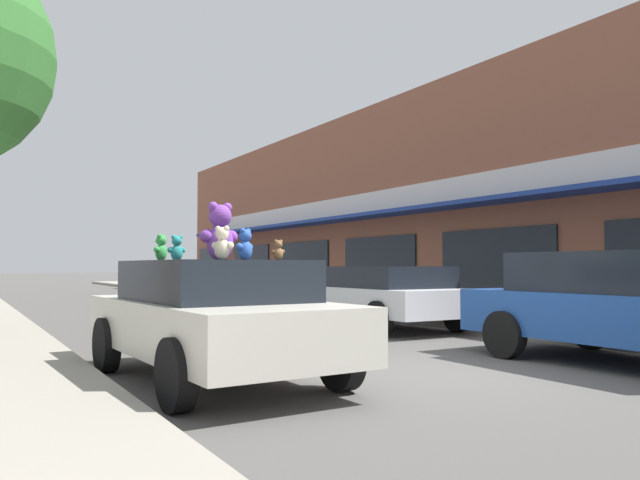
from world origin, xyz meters
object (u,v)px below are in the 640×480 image
(teddy_bear_black, at_px, (221,248))
(teddy_bear_teal, at_px, (177,248))
(teddy_bear_brown, at_px, (278,250))
(teddy_bear_cream, at_px, (222,243))
(teddy_bear_green, at_px, (161,248))
(teddy_bear_blue, at_px, (245,245))
(teddy_bear_giant, at_px, (220,233))
(plush_art_car, at_px, (214,315))
(parked_car_far_center, at_px, (379,293))
(teddy_bear_yellow, at_px, (218,252))
(parked_car_far_left, at_px, (639,303))

(teddy_bear_black, xyz_separation_m, teddy_bear_teal, (-0.54, 0.12, -0.01))
(teddy_bear_brown, height_order, teddy_bear_cream, teddy_bear_cream)
(teddy_bear_green, distance_m, teddy_bear_brown, 1.77)
(teddy_bear_blue, bearing_deg, teddy_bear_black, -122.77)
(teddy_bear_giant, bearing_deg, teddy_bear_brown, 105.93)
(plush_art_car, bearing_deg, parked_car_far_center, 35.11)
(teddy_bear_giant, xyz_separation_m, teddy_bear_green, (-0.51, 0.73, -0.18))
(teddy_bear_yellow, distance_m, teddy_bear_cream, 2.12)
(teddy_bear_green, distance_m, teddy_bear_cream, 1.78)
(teddy_bear_yellow, bearing_deg, teddy_bear_green, -18.80)
(teddy_bear_cream, height_order, parked_car_far_center, teddy_bear_cream)
(teddy_bear_yellow, height_order, parked_car_far_left, teddy_bear_yellow)
(plush_art_car, bearing_deg, teddy_bear_black, 58.00)
(teddy_bear_giant, height_order, parked_car_far_left, teddy_bear_giant)
(teddy_bear_yellow, bearing_deg, teddy_bear_brown, 58.65)
(teddy_bear_cream, distance_m, parked_car_far_center, 7.61)
(teddy_bear_green, xyz_separation_m, teddy_bear_cream, (0.13, -1.77, 0.01))
(teddy_bear_brown, distance_m, parked_car_far_center, 6.87)
(teddy_bear_brown, xyz_separation_m, teddy_bear_cream, (-0.78, -0.26, 0.06))
(teddy_bear_giant, bearing_deg, plush_art_car, 28.41)
(teddy_bear_giant, relative_size, parked_car_far_left, 0.15)
(teddy_bear_yellow, xyz_separation_m, teddy_bear_teal, (-0.72, -0.47, 0.03))
(teddy_bear_black, bearing_deg, teddy_bear_yellow, -143.41)
(teddy_bear_giant, distance_m, parked_car_far_center, 6.68)
(teddy_bear_blue, height_order, teddy_bear_cream, teddy_bear_blue)
(teddy_bear_black, bearing_deg, parked_car_far_left, 118.55)
(plush_art_car, bearing_deg, teddy_bear_green, 115.36)
(teddy_bear_yellow, relative_size, teddy_bear_cream, 0.72)
(teddy_bear_black, bearing_deg, teddy_bear_giant, 29.73)
(teddy_bear_brown, bearing_deg, teddy_bear_black, -81.39)
(teddy_bear_black, bearing_deg, teddy_bear_cream, 32.50)
(plush_art_car, xyz_separation_m, teddy_bear_teal, (-0.29, 0.56, 0.81))
(teddy_bear_blue, xyz_separation_m, parked_car_far_left, (5.17, -1.41, -0.75))
(teddy_bear_teal, bearing_deg, teddy_bear_yellow, -151.78)
(teddy_bear_cream, bearing_deg, teddy_bear_green, -33.58)
(teddy_bear_giant, xyz_separation_m, teddy_bear_brown, (0.40, -0.79, -0.23))
(parked_car_far_center, bearing_deg, teddy_bear_cream, -138.02)
(teddy_bear_yellow, xyz_separation_m, teddy_bear_black, (-0.18, -0.59, 0.04))
(teddy_bear_brown, bearing_deg, teddy_bear_green, -62.28)
(teddy_bear_teal, xyz_separation_m, teddy_bear_blue, (0.47, -1.06, 0.02))
(teddy_bear_cream, bearing_deg, teddy_bear_yellow, -57.47)
(teddy_bear_green, bearing_deg, parked_car_far_center, 165.48)
(plush_art_car, distance_m, teddy_bear_cream, 1.31)
(plush_art_car, distance_m, teddy_bear_giant, 1.00)
(plush_art_car, xyz_separation_m, parked_car_far_left, (5.34, -1.91, 0.08))
(teddy_bear_black, distance_m, teddy_bear_cream, 1.51)
(teddy_bear_black, relative_size, teddy_bear_cream, 0.95)
(teddy_bear_green, height_order, parked_car_far_center, teddy_bear_green)
(teddy_bear_giant, xyz_separation_m, parked_car_far_left, (5.25, -1.99, -0.91))
(teddy_bear_yellow, height_order, teddy_bear_teal, teddy_bear_teal)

